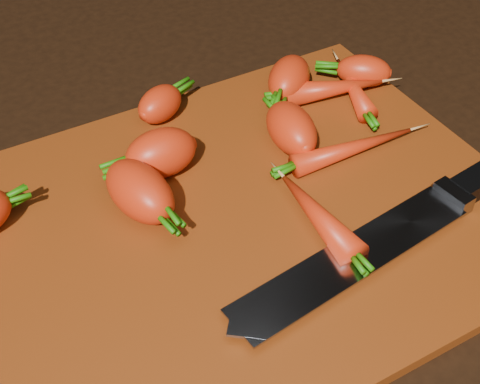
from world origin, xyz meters
TOP-DOWN VIEW (x-y plane):
  - ground at (0.00, 0.00)m, footprint 2.00×2.00m
  - cutting_board at (0.00, 0.00)m, footprint 0.50×0.40m
  - carrot_1 at (-0.04, 0.09)m, footprint 0.07×0.05m
  - carrot_2 at (-0.08, 0.05)m, footprint 0.06×0.09m
  - carrot_3 at (0.09, 0.06)m, footprint 0.05×0.08m
  - carrot_4 at (0.13, 0.14)m, footprint 0.08×0.08m
  - carrot_5 at (-0.01, 0.17)m, footprint 0.07×0.06m
  - carrot_6 at (0.22, 0.12)m, footprint 0.07×0.07m
  - carrot_7 at (0.20, 0.10)m, footprint 0.06×0.11m
  - carrot_8 at (0.13, 0.02)m, footprint 0.14×0.03m
  - carrot_9 at (0.05, -0.05)m, footprint 0.03×0.11m
  - carrot_10 at (0.17, 0.11)m, footprint 0.12×0.06m
  - knife at (0.07, -0.10)m, footprint 0.39×0.08m

SIDE VIEW (x-z plane):
  - ground at x=0.00m, z-range -0.01..0.00m
  - cutting_board at x=0.00m, z-range 0.00..0.01m
  - knife at x=0.07m, z-range 0.01..0.03m
  - carrot_7 at x=0.20m, z-range 0.01..0.03m
  - carrot_8 at x=0.13m, z-range 0.01..0.04m
  - carrot_9 at x=0.05m, z-range 0.01..0.04m
  - carrot_10 at x=0.17m, z-range 0.01..0.04m
  - carrot_6 at x=0.22m, z-range 0.01..0.05m
  - carrot_5 at x=-0.01m, z-range 0.01..0.05m
  - carrot_4 at x=0.13m, z-range 0.01..0.06m
  - carrot_3 at x=0.09m, z-range 0.01..0.06m
  - carrot_1 at x=-0.04m, z-range 0.01..0.06m
  - carrot_2 at x=-0.08m, z-range 0.01..0.06m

